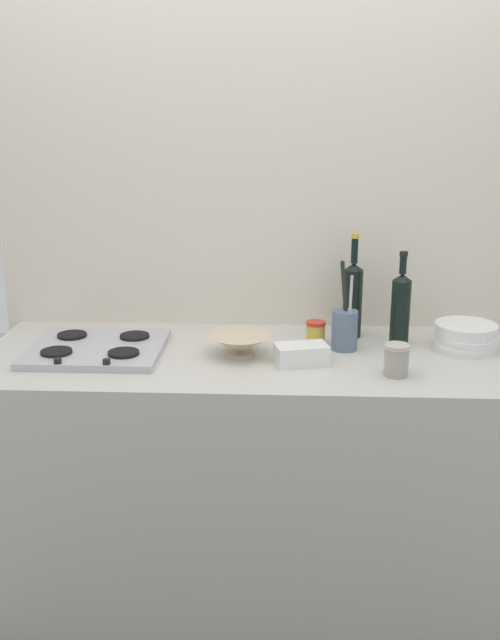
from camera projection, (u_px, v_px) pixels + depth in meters
name	position (u px, v px, depth m)	size (l,w,h in m)	color
ground_plane	(250.00, 585.00, 2.68)	(6.00, 6.00, 0.00)	#47423D
counter_block	(250.00, 476.00, 2.56)	(1.80, 0.70, 0.90)	beige
backsplash_panel	(255.00, 279.00, 2.75)	(1.90, 0.06, 2.14)	beige
stovetop_hob	(97.00, 348.00, 2.45)	(0.44, 0.40, 0.04)	#B2B2B7
plate_stack	(466.00, 337.00, 2.47)	(0.21, 0.21, 0.09)	white
wine_bottle_leftmost	(353.00, 298.00, 2.58)	(0.07, 0.07, 0.37)	black
wine_bottle_mid_left	(400.00, 308.00, 2.49)	(0.07, 0.07, 0.33)	black
mixing_bowl	(240.00, 344.00, 2.41)	(0.21, 0.21, 0.07)	beige
butter_dish	(301.00, 354.00, 2.33)	(0.17, 0.10, 0.06)	white
utensil_crock	(345.00, 328.00, 2.46)	(0.09, 0.09, 0.31)	slate
condiment_jar_front	(396.00, 360.00, 2.23)	(0.08, 0.08, 0.10)	#9E998C
condiment_jar_rear	(316.00, 333.00, 2.53)	(0.07, 0.07, 0.08)	gold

